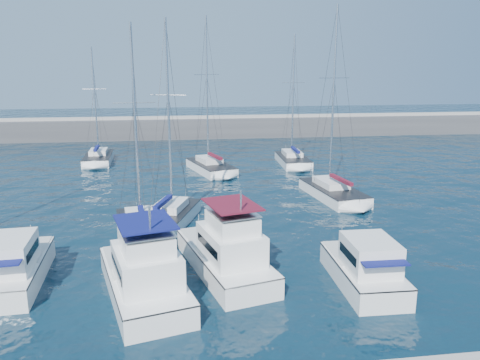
{
  "coord_description": "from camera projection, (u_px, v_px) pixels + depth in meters",
  "views": [
    {
      "loc": [
        -3.04,
        -24.35,
        11.21
      ],
      "look_at": [
        1.53,
        9.13,
        3.0
      ],
      "focal_mm": 35.0,
      "sensor_mm": 36.0,
      "label": 1
    }
  ],
  "objects": [
    {
      "name": "ground",
      "position": [
        235.0,
        270.0,
        26.49
      ],
      "size": [
        220.0,
        220.0,
        0.0
      ],
      "primitive_type": "plane",
      "color": "black",
      "rests_on": "ground"
    },
    {
      "name": "sailboat_mid_d",
      "position": [
        333.0,
        192.0,
        40.96
      ],
      "size": [
        4.19,
        8.51,
        16.54
      ],
      "rotation": [
        0.0,
        0.0,
        0.13
      ],
      "color": "white",
      "rests_on": "ground"
    },
    {
      "name": "sailboat_mid_b",
      "position": [
        142.0,
        229.0,
        31.61
      ],
      "size": [
        4.18,
        8.06,
        14.27
      ],
      "rotation": [
        0.0,
        0.0,
        0.15
      ],
      "color": "white",
      "rests_on": "ground"
    },
    {
      "name": "motor_yacht_port_outer",
      "position": [
        14.0,
        268.0,
        24.45
      ],
      "size": [
        3.21,
        7.28,
        3.2
      ],
      "rotation": [
        0.0,
        0.0,
        0.06
      ],
      "color": "white",
      "rests_on": "ground"
    },
    {
      "name": "motor_yacht_stbd_inner",
      "position": [
        227.0,
        254.0,
        25.77
      ],
      "size": [
        5.22,
        9.21,
        4.69
      ],
      "rotation": [
        0.0,
        0.0,
        0.25
      ],
      "color": "white",
      "rests_on": "ground"
    },
    {
      "name": "sailboat_mid_c",
      "position": [
        169.0,
        216.0,
        34.28
      ],
      "size": [
        5.01,
        7.6,
        14.83
      ],
      "rotation": [
        0.0,
        0.0,
        -0.32
      ],
      "color": "white",
      "rests_on": "ground"
    },
    {
      "name": "sailboat_back_a",
      "position": [
        98.0,
        158.0,
        56.02
      ],
      "size": [
        3.39,
        7.54,
        13.8
      ],
      "rotation": [
        0.0,
        0.0,
        0.05
      ],
      "color": "white",
      "rests_on": "ground"
    },
    {
      "name": "sailboat_back_b",
      "position": [
        211.0,
        167.0,
        51.18
      ],
      "size": [
        5.3,
        8.43,
        16.71
      ],
      "rotation": [
        0.0,
        0.0,
        0.29
      ],
      "color": "white",
      "rests_on": "ground"
    },
    {
      "name": "motor_yacht_stbd_outer",
      "position": [
        365.0,
        270.0,
        24.29
      ],
      "size": [
        2.9,
        6.46,
        3.2
      ],
      "rotation": [
        0.0,
        0.0,
        -0.02
      ],
      "color": "white",
      "rests_on": "ground"
    },
    {
      "name": "breakwater",
      "position": [
        195.0,
        131.0,
        76.3
      ],
      "size": [
        160.0,
        6.0,
        4.45
      ],
      "color": "#424244",
      "rests_on": "ground"
    },
    {
      "name": "motor_yacht_port_inner",
      "position": [
        145.0,
        277.0,
        22.99
      ],
      "size": [
        5.34,
        8.98,
        4.69
      ],
      "rotation": [
        0.0,
        0.0,
        0.25
      ],
      "color": "white",
      "rests_on": "ground"
    },
    {
      "name": "sailboat_back_c",
      "position": [
        293.0,
        160.0,
        55.04
      ],
      "size": [
        3.39,
        7.88,
        15.12
      ],
      "rotation": [
        0.0,
        0.0,
        -0.04
      ],
      "color": "white",
      "rests_on": "ground"
    }
  ]
}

